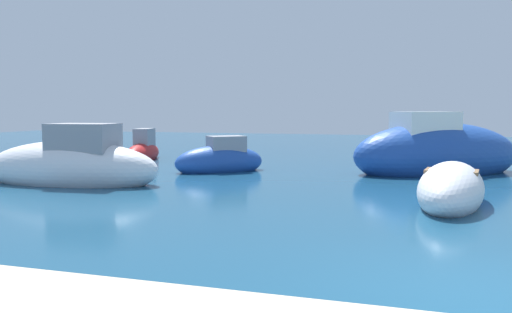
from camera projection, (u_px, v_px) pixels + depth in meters
name	position (u px, v px, depth m)	size (l,w,h in m)	color
ground	(503.00, 298.00, 6.13)	(80.00, 80.00, 0.00)	navy
moored_boat_1	(451.00, 190.00, 12.07)	(2.00, 4.08, 1.31)	white
moored_boat_2	(143.00, 151.00, 23.07)	(1.75, 3.60, 1.60)	#B21E1E
moored_boat_4	(220.00, 160.00, 18.68)	(3.40, 3.20, 1.55)	#1E479E
moored_boat_5	(436.00, 153.00, 18.16)	(6.69, 5.40, 2.69)	#1E479E
moored_boat_6	(73.00, 165.00, 15.50)	(5.70, 2.37, 2.20)	white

